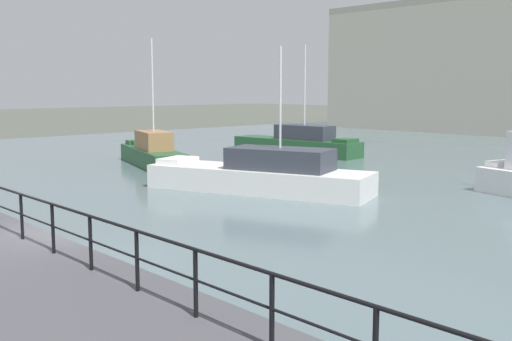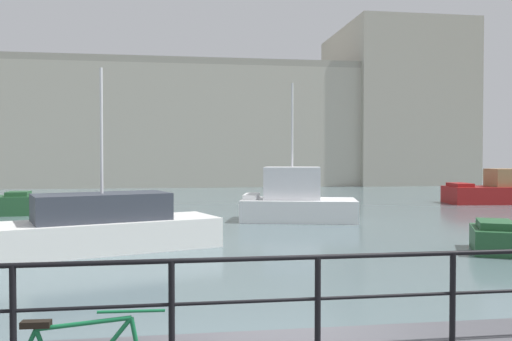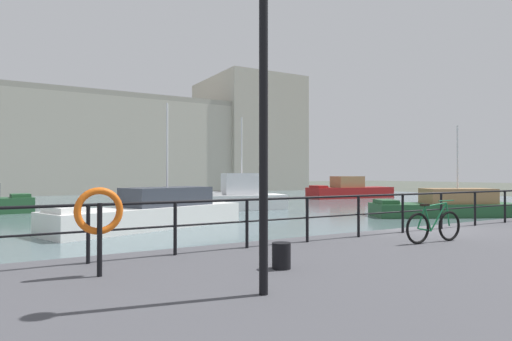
{
  "view_description": "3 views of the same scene",
  "coord_description": "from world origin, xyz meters",
  "px_view_note": "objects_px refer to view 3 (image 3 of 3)",
  "views": [
    {
      "loc": [
        13.63,
        -6.02,
        4.41
      ],
      "look_at": [
        -0.34,
        7.12,
        1.79
      ],
      "focal_mm": 42.0,
      "sensor_mm": 36.0,
      "label": 1
    },
    {
      "loc": [
        -1.34,
        -6.49,
        3.16
      ],
      "look_at": [
        0.3,
        4.71,
        2.88
      ],
      "focal_mm": 37.11,
      "sensor_mm": 36.0,
      "label": 2
    },
    {
      "loc": [
        -10.8,
        -8.92,
        2.59
      ],
      "look_at": [
        -1.09,
        7.85,
        2.76
      ],
      "focal_mm": 30.15,
      "sensor_mm": 36.0,
      "label": 3
    }
  ],
  "objects_px": {
    "mooring_bollard": "(281,256)",
    "life_ring_stand": "(99,214)",
    "moored_green_narrowboat": "(349,190)",
    "moored_white_yacht": "(153,212)",
    "quay_lamp_post": "(263,84)",
    "harbor_building": "(140,144)",
    "parked_bicycle": "(434,226)",
    "moored_blue_motorboat": "(244,196)",
    "moored_cabin_cruiser": "(448,206)"
  },
  "relations": [
    {
      "from": "mooring_bollard",
      "to": "quay_lamp_post",
      "type": "bearing_deg",
      "value": -131.93
    },
    {
      "from": "moored_green_narrowboat",
      "to": "moored_white_yacht",
      "type": "relative_size",
      "value": 0.99
    },
    {
      "from": "moored_green_narrowboat",
      "to": "parked_bicycle",
      "type": "bearing_deg",
      "value": 56.0
    },
    {
      "from": "moored_cabin_cruiser",
      "to": "life_ring_stand",
      "type": "xyz_separation_m",
      "value": [
        -22.1,
        -9.77,
        1.29
      ]
    },
    {
      "from": "moored_green_narrowboat",
      "to": "moored_white_yacht",
      "type": "height_order",
      "value": "moored_white_yacht"
    },
    {
      "from": "harbor_building",
      "to": "moored_white_yacht",
      "type": "relative_size",
      "value": 6.27
    },
    {
      "from": "life_ring_stand",
      "to": "parked_bicycle",
      "type": "bearing_deg",
      "value": -3.68
    },
    {
      "from": "parked_bicycle",
      "to": "mooring_bollard",
      "type": "distance_m",
      "value": 4.67
    },
    {
      "from": "quay_lamp_post",
      "to": "mooring_bollard",
      "type": "bearing_deg",
      "value": 48.07
    },
    {
      "from": "mooring_bollard",
      "to": "life_ring_stand",
      "type": "relative_size",
      "value": 0.31
    },
    {
      "from": "harbor_building",
      "to": "parked_bicycle",
      "type": "bearing_deg",
      "value": -98.36
    },
    {
      "from": "harbor_building",
      "to": "moored_green_narrowboat",
      "type": "height_order",
      "value": "harbor_building"
    },
    {
      "from": "moored_white_yacht",
      "to": "parked_bicycle",
      "type": "distance_m",
      "value": 14.11
    },
    {
      "from": "moored_green_narrowboat",
      "to": "quay_lamp_post",
      "type": "xyz_separation_m",
      "value": [
        -29.39,
        -30.59,
        2.97
      ]
    },
    {
      "from": "moored_cabin_cruiser",
      "to": "mooring_bollard",
      "type": "bearing_deg",
      "value": 55.28
    },
    {
      "from": "moored_blue_motorboat",
      "to": "mooring_bollard",
      "type": "relative_size",
      "value": 15.52
    },
    {
      "from": "harbor_building",
      "to": "quay_lamp_post",
      "type": "bearing_deg",
      "value": -103.39
    },
    {
      "from": "moored_blue_motorboat",
      "to": "life_ring_stand",
      "type": "distance_m",
      "value": 25.22
    },
    {
      "from": "life_ring_stand",
      "to": "moored_green_narrowboat",
      "type": "bearing_deg",
      "value": 42.39
    },
    {
      "from": "parked_bicycle",
      "to": "mooring_bollard",
      "type": "height_order",
      "value": "parked_bicycle"
    },
    {
      "from": "mooring_bollard",
      "to": "life_ring_stand",
      "type": "distance_m",
      "value": 3.05
    },
    {
      "from": "parked_bicycle",
      "to": "quay_lamp_post",
      "type": "height_order",
      "value": "quay_lamp_post"
    },
    {
      "from": "harbor_building",
      "to": "quay_lamp_post",
      "type": "distance_m",
      "value": 61.63
    },
    {
      "from": "parked_bicycle",
      "to": "quay_lamp_post",
      "type": "xyz_separation_m",
      "value": [
        -5.71,
        -1.73,
        2.42
      ]
    },
    {
      "from": "moored_green_narrowboat",
      "to": "moored_cabin_cruiser",
      "type": "distance_m",
      "value": 20.67
    },
    {
      "from": "harbor_building",
      "to": "life_ring_stand",
      "type": "bearing_deg",
      "value": -105.47
    },
    {
      "from": "mooring_bollard",
      "to": "moored_cabin_cruiser",
      "type": "bearing_deg",
      "value": 29.17
    },
    {
      "from": "harbor_building",
      "to": "quay_lamp_post",
      "type": "height_order",
      "value": "harbor_building"
    },
    {
      "from": "harbor_building",
      "to": "mooring_bollard",
      "type": "height_order",
      "value": "harbor_building"
    },
    {
      "from": "moored_blue_motorboat",
      "to": "life_ring_stand",
      "type": "relative_size",
      "value": 4.89
    },
    {
      "from": "life_ring_stand",
      "to": "quay_lamp_post",
      "type": "height_order",
      "value": "quay_lamp_post"
    },
    {
      "from": "harbor_building",
      "to": "moored_white_yacht",
      "type": "distance_m",
      "value": 46.1
    },
    {
      "from": "moored_cabin_cruiser",
      "to": "moored_blue_motorboat",
      "type": "height_order",
      "value": "moored_blue_motorboat"
    },
    {
      "from": "moored_green_narrowboat",
      "to": "life_ring_stand",
      "type": "relative_size",
      "value": 7.19
    },
    {
      "from": "harbor_building",
      "to": "life_ring_stand",
      "type": "xyz_separation_m",
      "value": [
        -15.95,
        -57.66,
        -5.19
      ]
    },
    {
      "from": "moored_green_narrowboat",
      "to": "moored_cabin_cruiser",
      "type": "xyz_separation_m",
      "value": [
        -9.0,
        -18.61,
        -0.16
      ]
    },
    {
      "from": "harbor_building",
      "to": "moored_green_narrowboat",
      "type": "xyz_separation_m",
      "value": [
        15.14,
        -29.28,
        -6.32
      ]
    },
    {
      "from": "moored_cabin_cruiser",
      "to": "harbor_building",
      "type": "bearing_deg",
      "value": -56.58
    },
    {
      "from": "moored_white_yacht",
      "to": "quay_lamp_post",
      "type": "height_order",
      "value": "moored_white_yacht"
    },
    {
      "from": "moored_white_yacht",
      "to": "life_ring_stand",
      "type": "height_order",
      "value": "moored_white_yacht"
    },
    {
      "from": "moored_blue_motorboat",
      "to": "life_ring_stand",
      "type": "xyz_separation_m",
      "value": [
        -13.98,
        -20.97,
        0.96
      ]
    },
    {
      "from": "moored_white_yacht",
      "to": "mooring_bollard",
      "type": "height_order",
      "value": "moored_white_yacht"
    },
    {
      "from": "moored_white_yacht",
      "to": "quay_lamp_post",
      "type": "relative_size",
      "value": 2.32
    },
    {
      "from": "mooring_bollard",
      "to": "life_ring_stand",
      "type": "height_order",
      "value": "life_ring_stand"
    },
    {
      "from": "harbor_building",
      "to": "life_ring_stand",
      "type": "relative_size",
      "value": 45.54
    },
    {
      "from": "mooring_bollard",
      "to": "life_ring_stand",
      "type": "bearing_deg",
      "value": 159.98
    },
    {
      "from": "moored_blue_motorboat",
      "to": "quay_lamp_post",
      "type": "height_order",
      "value": "moored_blue_motorboat"
    },
    {
      "from": "moored_cabin_cruiser",
      "to": "life_ring_stand",
      "type": "bearing_deg",
      "value": 49.97
    },
    {
      "from": "harbor_building",
      "to": "moored_cabin_cruiser",
      "type": "height_order",
      "value": "harbor_building"
    },
    {
      "from": "moored_white_yacht",
      "to": "harbor_building",
      "type": "bearing_deg",
      "value": -123.97
    }
  ]
}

